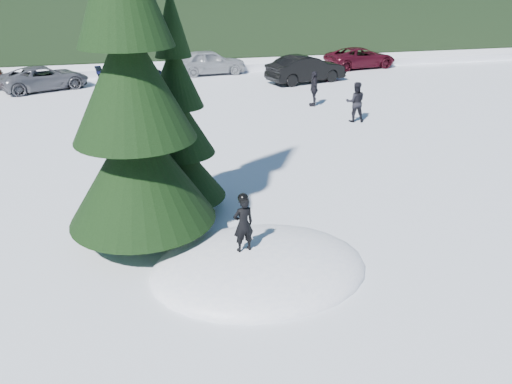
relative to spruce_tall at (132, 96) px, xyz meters
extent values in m
plane|color=white|center=(2.20, -1.80, -3.32)|extent=(200.00, 200.00, 0.00)
ellipsoid|color=white|center=(2.20, -1.80, -3.32)|extent=(4.48, 3.52, 0.96)
cylinder|color=black|center=(0.00, 0.00, -2.62)|extent=(0.38, 0.38, 1.40)
cone|color=black|center=(0.00, 0.00, -1.53)|extent=(3.20, 3.20, 2.46)
cone|color=black|center=(0.00, 0.00, 0.33)|extent=(2.54, 2.54, 2.46)
cylinder|color=black|center=(1.00, 1.40, -2.82)|extent=(0.26, 0.26, 1.00)
cone|color=black|center=(1.00, 1.40, -2.16)|extent=(2.20, 2.20, 1.52)
cone|color=black|center=(1.00, 1.40, -1.01)|extent=(1.75, 1.75, 1.52)
cone|color=black|center=(1.00, 1.40, 0.14)|extent=(1.29, 1.29, 1.52)
cone|color=black|center=(1.00, 1.40, 1.29)|extent=(0.84, 0.84, 1.52)
imported|color=black|center=(1.88, -1.77, -2.25)|extent=(0.47, 0.36, 1.17)
imported|color=black|center=(8.78, 8.10, -2.51)|extent=(0.91, 0.78, 1.62)
imported|color=black|center=(8.06, 11.03, -2.54)|extent=(0.60, 0.98, 1.55)
imported|color=#57585F|center=(-4.32, 17.73, -2.71)|extent=(4.83, 3.61, 1.22)
imported|color=black|center=(0.71, 15.97, -2.64)|extent=(4.88, 2.35, 1.37)
imported|color=#9CA0A4|center=(4.72, 19.95, -2.59)|extent=(4.40, 2.05, 1.46)
imported|color=black|center=(9.51, 16.24, -2.58)|extent=(4.73, 2.67, 1.47)
imported|color=#400B17|center=(14.49, 19.87, -2.68)|extent=(4.85, 2.74, 1.28)
camera|label=1|loc=(0.00, -10.28, 2.26)|focal=35.00mm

